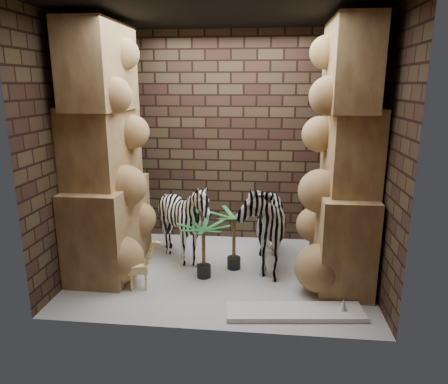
# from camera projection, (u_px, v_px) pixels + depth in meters

# --- Properties ---
(floor) EXTENTS (3.50, 3.50, 0.00)m
(floor) POSITION_uv_depth(u_px,v_px,m) (221.00, 272.00, 5.15)
(floor) COLOR silver
(floor) RESTS_ON ground
(ceiling) EXTENTS (3.50, 3.50, 0.00)m
(ceiling) POSITION_uv_depth(u_px,v_px,m) (220.00, 13.00, 4.39)
(ceiling) COLOR black
(ceiling) RESTS_ON ground
(wall_back) EXTENTS (3.50, 0.00, 3.50)m
(wall_back) POSITION_uv_depth(u_px,v_px,m) (231.00, 139.00, 5.97)
(wall_back) COLOR black
(wall_back) RESTS_ON ground
(wall_front) EXTENTS (3.50, 0.00, 3.50)m
(wall_front) POSITION_uv_depth(u_px,v_px,m) (204.00, 176.00, 3.57)
(wall_front) COLOR black
(wall_front) RESTS_ON ground
(wall_left) EXTENTS (0.00, 3.00, 3.00)m
(wall_left) POSITION_uv_depth(u_px,v_px,m) (75.00, 150.00, 4.95)
(wall_left) COLOR black
(wall_left) RESTS_ON ground
(wall_right) EXTENTS (0.00, 3.00, 3.00)m
(wall_right) POSITION_uv_depth(u_px,v_px,m) (377.00, 156.00, 4.59)
(wall_right) COLOR black
(wall_right) RESTS_ON ground
(rock_pillar_left) EXTENTS (0.68, 1.30, 3.00)m
(rock_pillar_left) POSITION_uv_depth(u_px,v_px,m) (104.00, 151.00, 4.91)
(rock_pillar_left) COLOR tan
(rock_pillar_left) RESTS_ON floor
(rock_pillar_right) EXTENTS (0.58, 1.25, 3.00)m
(rock_pillar_right) POSITION_uv_depth(u_px,v_px,m) (347.00, 155.00, 4.62)
(rock_pillar_right) COLOR tan
(rock_pillar_right) RESTS_ON floor
(zebra_right) EXTENTS (0.72, 1.21, 1.38)m
(zebra_right) POSITION_uv_depth(u_px,v_px,m) (261.00, 215.00, 5.17)
(zebra_right) COLOR white
(zebra_right) RESTS_ON floor
(zebra_left) EXTENTS (0.97, 1.17, 1.02)m
(zebra_left) POSITION_uv_depth(u_px,v_px,m) (184.00, 225.00, 5.32)
(zebra_left) COLOR white
(zebra_left) RESTS_ON floor
(giraffe_toy) EXTENTS (0.33, 0.18, 0.62)m
(giraffe_toy) POSITION_uv_depth(u_px,v_px,m) (138.00, 264.00, 4.65)
(giraffe_toy) COLOR #FDE993
(giraffe_toy) RESTS_ON floor
(palm_front) EXTENTS (0.36, 0.36, 0.77)m
(palm_front) POSITION_uv_depth(u_px,v_px,m) (234.00, 240.00, 5.17)
(palm_front) COLOR #1F7032
(palm_front) RESTS_ON floor
(palm_back) EXTENTS (0.36, 0.36, 0.70)m
(palm_back) POSITION_uv_depth(u_px,v_px,m) (204.00, 250.00, 4.94)
(palm_back) COLOR #1F7032
(palm_back) RESTS_ON floor
(surfboard) EXTENTS (1.42, 0.49, 0.05)m
(surfboard) POSITION_uv_depth(u_px,v_px,m) (295.00, 312.00, 4.20)
(surfboard) COLOR white
(surfboard) RESTS_ON floor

